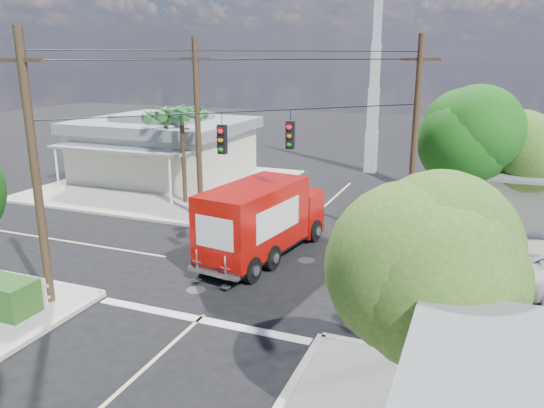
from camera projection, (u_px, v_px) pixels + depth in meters
The scene contains 14 objects.
ground at pixel (253, 271), 20.78m from camera, with size 120.00×120.00×0.00m, color black.
sidewalk_ne at pixel (538, 222), 26.62m from camera, with size 14.12×14.12×0.14m.
sidewalk_nw at pixel (167, 185), 34.38m from camera, with size 14.12×14.12×0.14m.
road_markings at pixel (237, 285), 19.47m from camera, with size 32.00×32.00×0.01m.
building_nw at pixel (164, 147), 35.61m from camera, with size 10.80×10.20×4.30m.
radio_tower at pixel (374, 93), 36.98m from camera, with size 0.80×0.80×17.00m.
tree_ne_front at pixel (467, 136), 22.97m from camera, with size 4.21×4.14×6.66m.
tree_ne_back at pixel (528, 145), 24.17m from camera, with size 3.77×3.66×5.82m.
tree_se at pixel (424, 265), 10.72m from camera, with size 3.67×3.54×5.62m.
palm_nw_front at pixel (182, 115), 28.81m from camera, with size 3.01×3.08×5.59m.
palm_nw_back at pixel (166, 117), 30.96m from camera, with size 3.01×3.08×5.19m.
utility_poles at pixel (232, 144), 21.52m from camera, with size 12.00×10.68×9.00m.
vending_boxes at pixel (441, 227), 23.83m from camera, with size 1.90×0.50×1.10m.
delivery_truck at pixel (263, 219), 21.86m from camera, with size 3.31×7.61×3.19m.
Camera 1 is at (7.84, -17.66, 8.12)m, focal length 35.00 mm.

